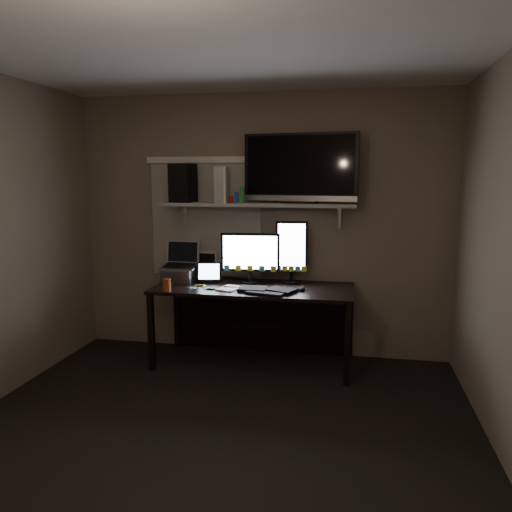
% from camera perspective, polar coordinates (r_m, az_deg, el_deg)
% --- Properties ---
extents(floor, '(3.60, 3.60, 0.00)m').
position_cam_1_polar(floor, '(3.50, -5.22, -20.42)').
color(floor, black).
rests_on(floor, ground).
extents(ceiling, '(3.60, 3.60, 0.00)m').
position_cam_1_polar(ceiling, '(3.15, -5.93, 23.37)').
color(ceiling, silver).
rests_on(ceiling, back_wall).
extents(back_wall, '(3.60, 0.00, 3.60)m').
position_cam_1_polar(back_wall, '(4.82, 0.57, 3.47)').
color(back_wall, '#826F5D').
rests_on(back_wall, floor).
extents(window_blinds, '(1.10, 0.02, 1.10)m').
position_cam_1_polar(window_blinds, '(4.93, -5.77, 4.14)').
color(window_blinds, beige).
rests_on(window_blinds, back_wall).
extents(desk, '(1.80, 0.75, 0.73)m').
position_cam_1_polar(desk, '(4.70, -0.01, -5.31)').
color(desk, black).
rests_on(desk, floor).
extents(wall_shelf, '(1.80, 0.35, 0.03)m').
position_cam_1_polar(wall_shelf, '(4.63, 0.18, 5.91)').
color(wall_shelf, '#A5A4A0').
rests_on(wall_shelf, back_wall).
extents(monitor_landscape, '(0.55, 0.09, 0.48)m').
position_cam_1_polar(monitor_landscape, '(4.65, -0.67, -0.20)').
color(monitor_landscape, black).
rests_on(monitor_landscape, desk).
extents(monitor_portrait, '(0.30, 0.08, 0.59)m').
position_cam_1_polar(monitor_portrait, '(4.65, 4.09, 0.48)').
color(monitor_portrait, black).
rests_on(monitor_portrait, desk).
extents(keyboard, '(0.53, 0.30, 0.03)m').
position_cam_1_polar(keyboard, '(4.35, 1.27, -3.89)').
color(keyboard, black).
rests_on(keyboard, desk).
extents(mouse, '(0.06, 0.10, 0.04)m').
position_cam_1_polar(mouse, '(4.40, 5.23, -3.75)').
color(mouse, black).
rests_on(mouse, desk).
extents(notepad, '(0.22, 0.26, 0.01)m').
position_cam_1_polar(notepad, '(4.45, -3.05, -3.72)').
color(notepad, silver).
rests_on(notepad, desk).
extents(tablet, '(0.24, 0.14, 0.20)m').
position_cam_1_polar(tablet, '(4.69, -5.34, -1.91)').
color(tablet, black).
rests_on(tablet, desk).
extents(file_sorter, '(0.21, 0.10, 0.26)m').
position_cam_1_polar(file_sorter, '(4.96, -5.86, -0.97)').
color(file_sorter, black).
rests_on(file_sorter, desk).
extents(laptop, '(0.34, 0.28, 0.38)m').
position_cam_1_polar(laptop, '(4.76, -8.78, -0.73)').
color(laptop, '#A8A8AD').
rests_on(laptop, desk).
extents(cup, '(0.09, 0.09, 0.11)m').
position_cam_1_polar(cup, '(4.43, -10.18, -3.27)').
color(cup, '#933D1A').
rests_on(cup, desk).
extents(sticky_notes, '(0.34, 0.26, 0.00)m').
position_cam_1_polar(sticky_notes, '(4.50, -5.78, -3.67)').
color(sticky_notes, yellow).
rests_on(sticky_notes, desk).
extents(tv, '(1.06, 0.33, 0.63)m').
position_cam_1_polar(tv, '(4.59, 5.08, 9.96)').
color(tv, black).
rests_on(tv, wall_shelf).
extents(game_console, '(0.12, 0.28, 0.33)m').
position_cam_1_polar(game_console, '(4.69, -3.84, 8.11)').
color(game_console, silver).
rests_on(game_console, wall_shelf).
extents(speaker, '(0.22, 0.26, 0.36)m').
position_cam_1_polar(speaker, '(4.80, -8.33, 8.25)').
color(speaker, black).
rests_on(speaker, wall_shelf).
extents(bottles, '(0.23, 0.06, 0.15)m').
position_cam_1_polar(bottles, '(4.59, -2.26, 6.97)').
color(bottles, '#A50F0C').
rests_on(bottles, wall_shelf).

